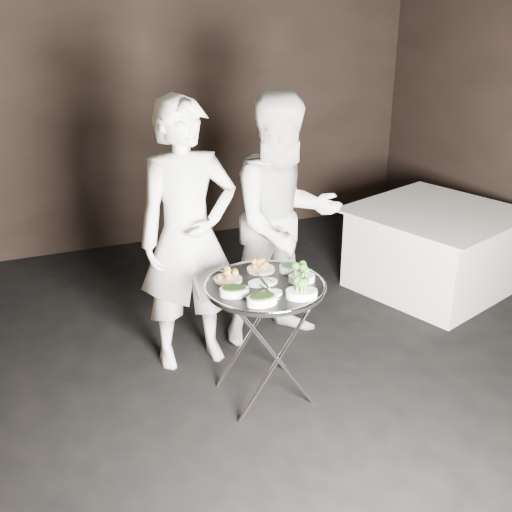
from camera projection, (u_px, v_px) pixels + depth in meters
name	position (u px, v px, depth m)	size (l,w,h in m)	color
floor	(279.00, 437.00, 3.93)	(6.00, 7.00, 0.05)	black
wall_back	(135.00, 99.00, 6.35)	(6.00, 0.05, 3.00)	black
tray_stand	(265.00, 336.00, 4.13)	(0.54, 0.46, 0.80)	silver
serving_tray	(265.00, 286.00, 3.99)	(0.76, 0.76, 0.04)	black
potato_plate_a	(228.00, 276.00, 4.04)	(0.18, 0.18, 0.07)	beige
potato_plate_b	(261.00, 266.00, 4.18)	(0.18, 0.18, 0.07)	beige
greens_bowl	(288.00, 267.00, 4.16)	(0.11, 0.11, 0.07)	white
asparagus_plate_a	(263.00, 282.00, 3.99)	(0.20, 0.12, 0.04)	white
asparagus_plate_b	(269.00, 293.00, 3.84)	(0.18, 0.12, 0.04)	white
spinach_bowl_a	(234.00, 290.00, 3.84)	(0.20, 0.16, 0.07)	white
spinach_bowl_b	(262.00, 299.00, 3.73)	(0.19, 0.13, 0.08)	white
broccoli_bowl_a	(302.00, 277.00, 4.02)	(0.19, 0.15, 0.07)	white
broccoli_bowl_b	(302.00, 292.00, 3.81)	(0.22, 0.19, 0.08)	white
serving_utensils	(263.00, 274.00, 4.03)	(0.57, 0.41, 0.01)	silver
waiter_left	(188.00, 237.00, 4.37)	(0.70, 0.46, 1.91)	silver
waiter_right	(284.00, 222.00, 4.69)	(0.91, 0.71, 1.88)	silver
dining_table	(434.00, 250.00, 5.70)	(1.29, 1.29, 0.74)	white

